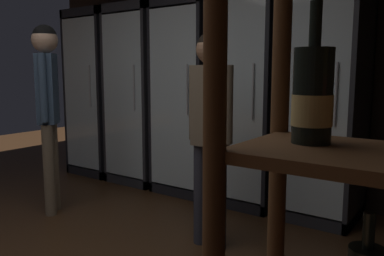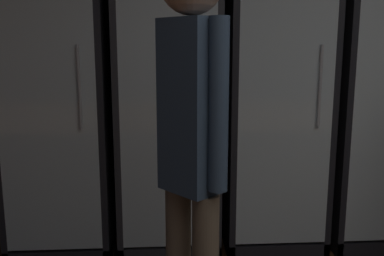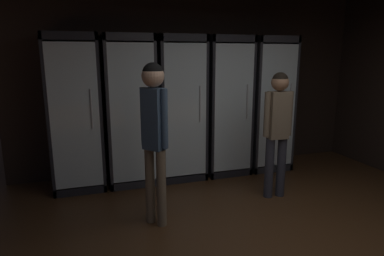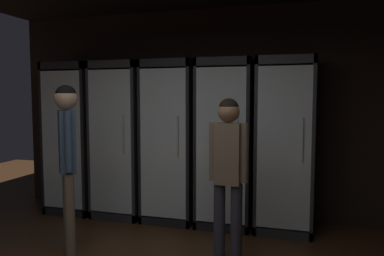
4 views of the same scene
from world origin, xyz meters
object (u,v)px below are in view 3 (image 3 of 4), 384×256
shopper_near (278,123)px  shopper_far (154,124)px  cooler_far_right (265,105)px  cooler_left (130,112)px  cooler_far_left (76,115)px  cooler_right (224,107)px  cooler_center (179,109)px

shopper_near → shopper_far: bearing=-171.5°
cooler_far_right → shopper_far: 2.52m
cooler_left → shopper_near: bearing=-34.4°
shopper_near → shopper_far: 1.64m
shopper_near → shopper_far: shopper_far is taller
cooler_far_left → cooler_right: 2.17m
cooler_far_left → cooler_far_right: bearing=0.0°
cooler_far_right → shopper_near: bearing=-112.5°
cooler_far_left → shopper_far: (0.80, -1.40, 0.10)m
cooler_left → cooler_center: bearing=0.1°
cooler_left → cooler_right: bearing=-0.0°
cooler_center → cooler_far_right: 1.45m
shopper_far → cooler_center: bearing=65.2°
cooler_far_right → shopper_near: cooler_far_right is taller
cooler_far_left → cooler_left: 0.72m
cooler_far_left → cooler_center: same height
shopper_far → cooler_far_right: bearing=33.8°
cooler_right → cooler_far_right: (0.72, 0.00, 0.01)m
cooler_right → cooler_left: bearing=180.0°
cooler_left → cooler_center: size_ratio=1.00×
cooler_far_left → shopper_near: cooler_far_left is taller
cooler_center → cooler_right: 0.72m
cooler_far_left → shopper_near: size_ratio=1.30×
cooler_left → cooler_center: (0.72, 0.00, 0.01)m
cooler_far_left → cooler_far_right: (2.90, 0.00, 0.00)m
cooler_far_left → shopper_near: bearing=-25.7°
cooler_far_left → cooler_right: size_ratio=1.00×
shopper_near → cooler_left: bearing=145.6°
cooler_left → shopper_far: bearing=-86.9°
cooler_center → cooler_right: bearing=-0.1°
cooler_left → shopper_near: cooler_left is taller
cooler_center → cooler_right: (0.72, -0.00, -0.01)m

